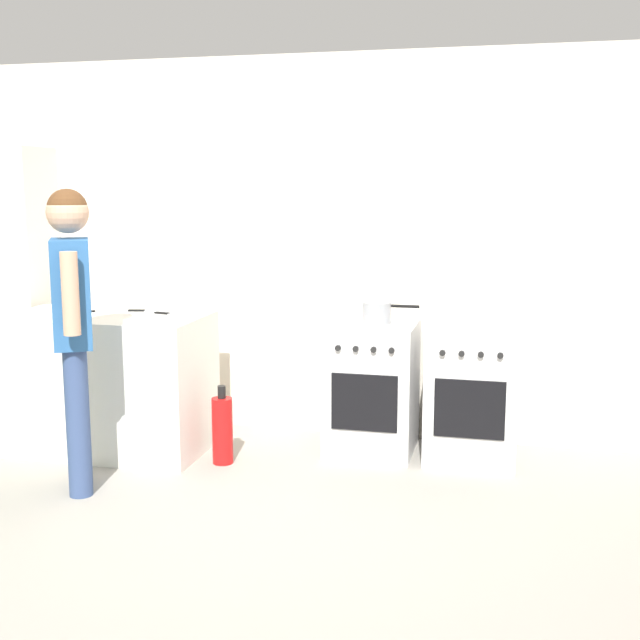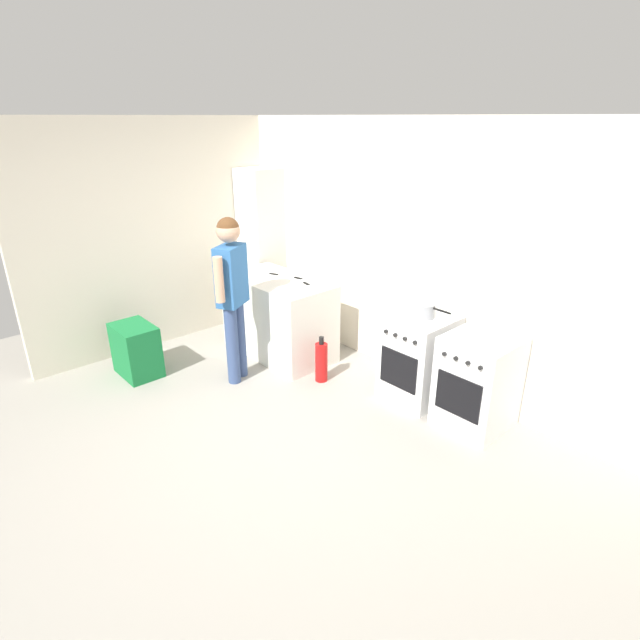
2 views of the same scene
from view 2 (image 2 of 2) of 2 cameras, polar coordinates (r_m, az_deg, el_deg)
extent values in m
plane|color=gray|center=(4.39, -6.03, -14.03)|extent=(8.00, 8.00, 0.00)
cube|color=silver|center=(5.09, 11.32, 7.20)|extent=(6.00, 0.10, 2.60)
cube|color=silver|center=(6.15, -18.30, 9.07)|extent=(0.10, 3.10, 2.60)
cube|color=silver|center=(5.75, -4.71, 0.38)|extent=(1.30, 0.70, 0.90)
cube|color=white|center=(4.92, 11.22, -4.23)|extent=(0.55, 0.60, 0.85)
cube|color=black|center=(4.72, 8.94, -5.66)|extent=(0.42, 0.01, 0.36)
cylinder|color=black|center=(4.73, 9.52, 0.36)|extent=(0.18, 0.18, 0.01)
cylinder|color=black|center=(4.60, 11.94, -0.49)|extent=(0.18, 0.18, 0.01)
cylinder|color=black|center=(4.91, 11.27, 1.07)|extent=(0.18, 0.18, 0.01)
cylinder|color=black|center=(4.78, 13.64, 0.26)|extent=(0.18, 0.18, 0.01)
cylinder|color=black|center=(4.66, 7.54, -1.31)|extent=(0.04, 0.02, 0.04)
cylinder|color=black|center=(4.59, 8.59, -1.71)|extent=(0.04, 0.02, 0.04)
cylinder|color=black|center=(4.53, 9.67, -2.13)|extent=(0.04, 0.02, 0.04)
cylinder|color=black|center=(4.47, 10.78, -2.55)|extent=(0.04, 0.02, 0.04)
cube|color=white|center=(4.63, 17.60, -6.74)|extent=(0.56, 0.60, 0.85)
cube|color=black|center=(4.40, 15.49, -8.42)|extent=(0.42, 0.01, 0.36)
cylinder|color=black|center=(4.40, 16.02, -1.94)|extent=(0.18, 0.18, 0.01)
cylinder|color=black|center=(4.29, 18.86, -2.94)|extent=(0.18, 0.18, 0.01)
cylinder|color=black|center=(4.60, 17.62, -1.09)|extent=(0.18, 0.18, 0.01)
cylinder|color=black|center=(4.49, 20.38, -2.02)|extent=(0.18, 0.18, 0.01)
cylinder|color=black|center=(4.32, 14.01, -3.79)|extent=(0.04, 0.02, 0.04)
cylinder|color=black|center=(4.26, 15.25, -4.26)|extent=(0.04, 0.02, 0.04)
cylinder|color=black|center=(4.21, 16.53, -4.74)|extent=(0.04, 0.02, 0.04)
cylinder|color=black|center=(4.16, 17.84, -5.23)|extent=(0.04, 0.02, 0.04)
cylinder|color=gray|center=(4.72, 11.89, 1.07)|extent=(0.19, 0.19, 0.14)
cylinder|color=black|center=(4.61, 13.76, 1.01)|extent=(0.18, 0.02, 0.02)
cube|color=silver|center=(5.51, -1.18, 4.48)|extent=(0.22, 0.07, 0.01)
cube|color=black|center=(5.61, -2.51, 4.82)|extent=(0.11, 0.05, 0.01)
cube|color=silver|center=(5.84, -6.16, 5.37)|extent=(0.10, 0.05, 0.01)
cube|color=black|center=(5.78, -5.31, 5.26)|extent=(0.11, 0.06, 0.01)
cube|color=silver|center=(5.27, -0.64, 3.65)|extent=(0.24, 0.08, 0.01)
cube|color=black|center=(5.42, -1.57, 4.18)|extent=(0.11, 0.05, 0.01)
cylinder|color=#384C7A|center=(5.17, -9.99, -2.85)|extent=(0.13, 0.13, 0.84)
cylinder|color=#384C7A|center=(5.30, -9.20, -2.16)|extent=(0.13, 0.13, 0.84)
cube|color=#2D609E|center=(4.98, -10.11, 5.04)|extent=(0.34, 0.39, 0.60)
cylinder|color=tan|center=(4.77, -11.48, 4.53)|extent=(0.09, 0.09, 0.44)
cylinder|color=tan|center=(5.18, -8.90, 6.10)|extent=(0.09, 0.09, 0.44)
sphere|color=tan|center=(4.87, -10.47, 10.01)|extent=(0.23, 0.23, 0.23)
sphere|color=brown|center=(4.87, -10.48, 10.24)|extent=(0.22, 0.22, 0.22)
cylinder|color=red|center=(5.21, 0.15, -4.87)|extent=(0.13, 0.13, 0.42)
cylinder|color=black|center=(5.10, 0.16, -2.37)|extent=(0.05, 0.05, 0.08)
cube|color=#197238|center=(5.72, -20.08, -4.51)|extent=(0.52, 0.36, 0.28)
cube|color=#197238|center=(5.61, -20.45, -1.95)|extent=(0.52, 0.36, 0.28)
cube|color=silver|center=(6.58, -6.69, 8.17)|extent=(0.48, 0.44, 2.00)
camera|label=1|loc=(2.38, -74.79, -16.89)|focal=45.00mm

